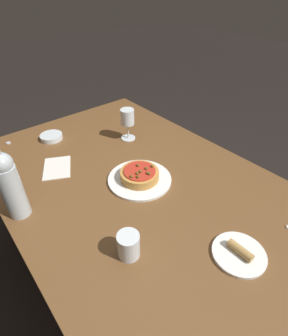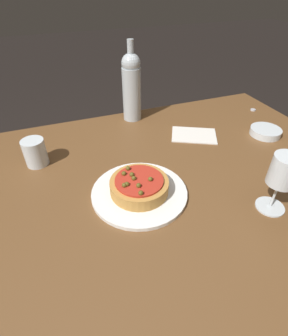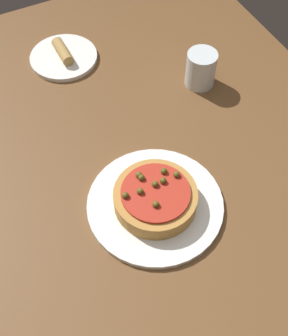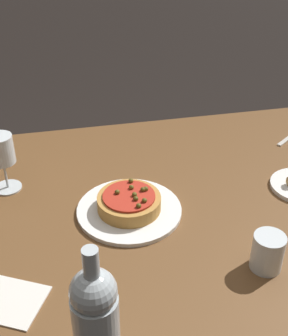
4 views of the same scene
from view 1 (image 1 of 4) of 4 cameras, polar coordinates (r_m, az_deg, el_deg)
The scene contains 11 objects.
ground_plane at distance 1.77m, azimuth -1.55°, elevation -21.77°, with size 14.00×14.00×0.00m, color black.
dining_table at distance 1.24m, azimuth -2.06°, elevation -5.28°, with size 1.59×1.06×0.75m.
dinner_plate at distance 1.18m, azimuth -0.96°, elevation -2.46°, with size 0.29×0.29×0.01m.
pizza at distance 1.17m, azimuth -0.96°, elevation -1.41°, with size 0.17×0.17×0.06m.
wine_glass at distance 1.43m, azimuth -3.63°, elevation 10.72°, with size 0.08×0.08×0.17m.
wine_bottle at distance 1.05m, azimuth -27.20°, elevation -3.20°, with size 0.08×0.08×0.33m.
water_cup at distance 0.89m, azimuth -3.40°, elevation -16.45°, with size 0.08×0.08×0.09m.
side_bowl at distance 1.57m, azimuth -19.52°, elevation 6.42°, with size 0.12×0.12×0.03m.
side_plate at distance 0.97m, azimuth 19.99°, elevation -17.07°, with size 0.18×0.18×0.04m.
paper_napkin at distance 1.32m, azimuth -18.40°, elevation 0.07°, with size 0.21×0.19×0.00m.
bottle_cap at distance 1.62m, azimuth -27.45°, elevation 4.86°, with size 0.02×0.02×0.01m.
Camera 1 is at (-0.73, 0.55, 1.51)m, focal length 28.00 mm.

